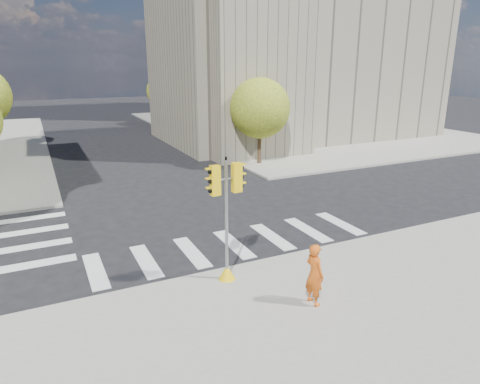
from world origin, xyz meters
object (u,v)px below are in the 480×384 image
object	(u,v)px
photographer	(314,274)
traffic_signal	(227,230)
lamp_near	(241,97)
lamp_far	(184,88)

from	to	relation	value
photographer	traffic_signal	bearing A→B (deg)	29.31
traffic_signal	photographer	size ratio (longest dim) A/B	2.18
lamp_near	lamp_far	world-z (taller)	same
traffic_signal	lamp_near	bearing A→B (deg)	59.18
lamp_near	lamp_far	xyz separation A→B (m)	(0.00, 14.00, 0.00)
lamp_near	traffic_signal	distance (m)	21.31
lamp_near	traffic_signal	bearing A→B (deg)	-117.14
lamp_near	traffic_signal	size ratio (longest dim) A/B	1.95
lamp_near	traffic_signal	world-z (taller)	lamp_near
lamp_far	traffic_signal	size ratio (longest dim) A/B	1.95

